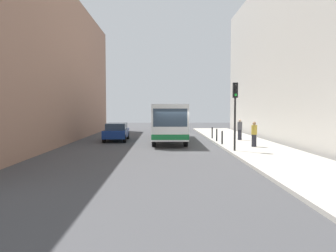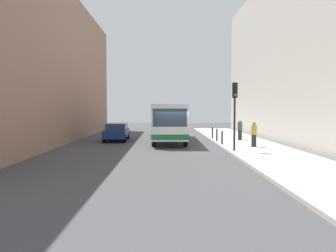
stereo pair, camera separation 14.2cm
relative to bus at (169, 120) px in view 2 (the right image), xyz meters
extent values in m
plane|color=#424244|center=(0.26, -4.92, -1.73)|extent=(80.00, 80.00, 0.00)
cube|color=#ADA89E|center=(5.66, -4.92, -1.65)|extent=(4.40, 40.00, 0.15)
cube|color=#936B56|center=(-11.24, -0.92, 4.30)|extent=(7.00, 32.00, 12.05)
cube|color=#BCB7AD|center=(11.76, -0.92, 5.30)|extent=(7.00, 32.00, 14.05)
cube|color=white|center=(0.00, -0.11, 0.02)|extent=(2.59, 11.02, 2.50)
cube|color=#197238|center=(0.00, -0.11, -0.93)|extent=(2.61, 11.04, 0.36)
cube|color=#2D3D4C|center=(-0.04, -5.59, 0.37)|extent=(2.26, 0.08, 1.20)
cube|color=#2D3D4C|center=(0.00, 0.39, 0.37)|extent=(2.59, 9.42, 1.00)
cylinder|color=black|center=(1.10, -4.01, -1.23)|extent=(0.29, 1.00, 1.00)
cylinder|color=black|center=(-1.16, -4.00, -1.23)|extent=(0.29, 1.00, 1.00)
cylinder|color=black|center=(1.16, 3.79, -1.23)|extent=(0.29, 1.00, 1.00)
cylinder|color=black|center=(-1.10, 3.80, -1.23)|extent=(0.29, 1.00, 1.00)
cube|color=navy|center=(-4.40, 0.23, -1.09)|extent=(1.90, 4.44, 0.64)
cube|color=#2D3D4C|center=(-4.40, 0.38, -0.51)|extent=(1.66, 2.50, 0.52)
cylinder|color=black|center=(-3.54, -1.25, -1.41)|extent=(0.24, 0.65, 0.64)
cylinder|color=black|center=(-5.18, -1.28, -1.41)|extent=(0.24, 0.65, 0.64)
cylinder|color=black|center=(-3.61, 1.75, -1.41)|extent=(0.24, 0.65, 0.64)
cylinder|color=black|center=(-5.25, 1.71, -1.41)|extent=(0.24, 0.65, 0.64)
cube|color=navy|center=(0.12, 10.46, -1.09)|extent=(1.82, 4.41, 0.64)
cube|color=#2D3D4C|center=(0.12, 10.61, -0.51)|extent=(1.61, 2.47, 0.52)
cylinder|color=black|center=(0.95, 8.96, -1.41)|extent=(0.22, 0.64, 0.64)
cylinder|color=black|center=(-0.69, 8.95, -1.41)|extent=(0.22, 0.64, 0.64)
cylinder|color=black|center=(0.94, 11.96, -1.41)|extent=(0.22, 0.64, 0.64)
cylinder|color=black|center=(-0.70, 11.95, -1.41)|extent=(0.22, 0.64, 0.64)
cylinder|color=black|center=(3.81, -7.53, 0.02)|extent=(0.12, 0.12, 3.20)
cube|color=black|center=(3.81, -7.53, 2.07)|extent=(0.28, 0.24, 0.90)
sphere|color=black|center=(3.81, -7.66, 2.35)|extent=(0.16, 0.16, 0.16)
sphere|color=black|center=(3.81, -7.66, 2.07)|extent=(0.16, 0.16, 0.16)
sphere|color=green|center=(3.81, -7.66, 1.79)|extent=(0.16, 0.16, 0.16)
cylinder|color=black|center=(3.71, -3.95, -1.10)|extent=(0.11, 0.11, 0.95)
cylinder|color=black|center=(3.71, -1.65, -1.10)|extent=(0.11, 0.11, 0.95)
cylinder|color=black|center=(3.71, 0.66, -1.10)|extent=(0.11, 0.11, 0.95)
cylinder|color=#26262D|center=(5.56, -5.51, -1.17)|extent=(0.32, 0.32, 0.82)
cylinder|color=gold|center=(5.56, -5.51, -0.44)|extent=(0.38, 0.38, 0.63)
sphere|color=#8C6647|center=(5.56, -5.51, -0.02)|extent=(0.22, 0.22, 0.22)
cylinder|color=#26262D|center=(5.74, -0.76, -1.16)|extent=(0.32, 0.32, 0.82)
cylinder|color=#4C4C51|center=(5.74, -0.76, -0.43)|extent=(0.38, 0.38, 0.64)
sphere|color=beige|center=(5.74, -0.76, 0.00)|extent=(0.23, 0.23, 0.23)
camera|label=1|loc=(-0.61, -27.22, 0.98)|focal=35.09mm
camera|label=2|loc=(-0.47, -27.22, 0.98)|focal=35.09mm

